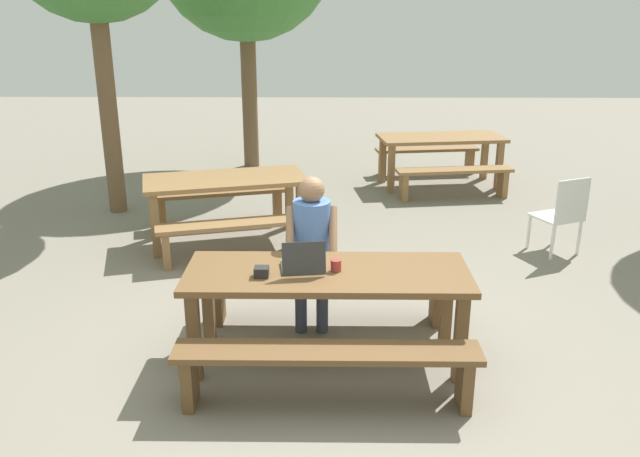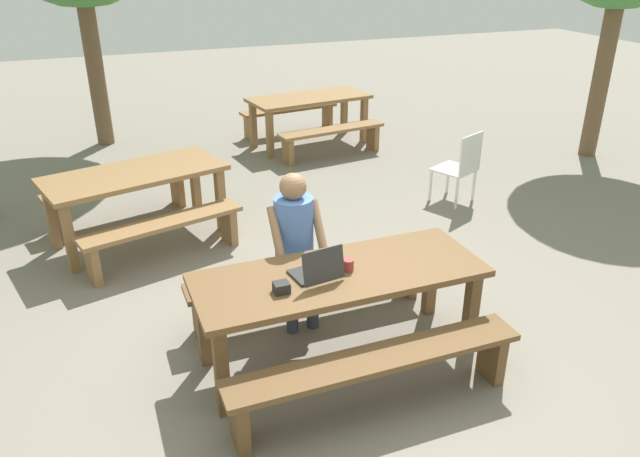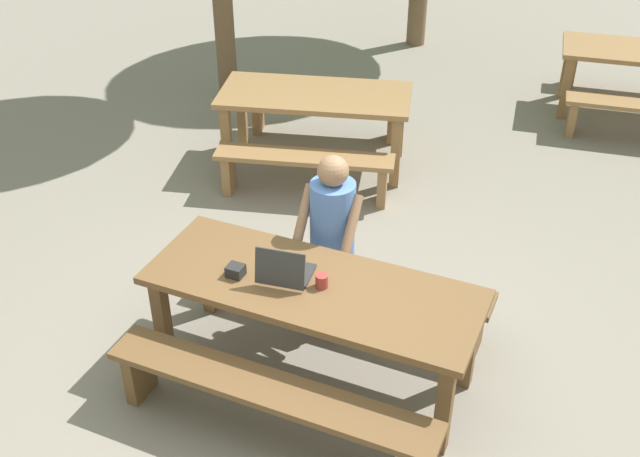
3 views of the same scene
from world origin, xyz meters
name	(u,v)px [view 2 (image 2 of 3)]	position (x,y,z in m)	size (l,w,h in m)	color
ground_plane	(338,356)	(0.00, 0.00, 0.00)	(30.00, 30.00, 0.00)	gray
picnic_table_front	(340,284)	(0.00, 0.00, 0.65)	(2.15, 0.80, 0.76)	brown
bench_near	(376,369)	(0.00, -0.64, 0.35)	(2.10, 0.30, 0.45)	brown
bench_far	(310,280)	(0.00, 0.64, 0.35)	(2.10, 0.30, 0.45)	brown
laptop	(318,270)	(-0.18, -0.02, 0.82)	(0.36, 0.34, 0.26)	#2D2D2D
small_pouch	(281,287)	(-0.48, -0.12, 0.79)	(0.11, 0.10, 0.07)	black
coffee_mug	(348,265)	(0.07, -0.01, 0.80)	(0.08, 0.08, 0.09)	#99332D
person_seated	(295,238)	(-0.13, 0.61, 0.77)	(0.43, 0.42, 1.32)	#333847
plastic_chair	(460,166)	(2.58, 2.33, 0.47)	(0.58, 0.58, 0.89)	white
picnic_table_mid	(309,104)	(1.70, 5.22, 0.65)	(1.94, 1.05, 0.76)	olive
bench_mid_south	(332,136)	(1.80, 4.52, 0.33)	(1.69, 0.52, 0.43)	olive
bench_mid_north	(289,114)	(1.61, 5.92, 0.33)	(1.69, 0.52, 0.43)	olive
picnic_table_rear	(135,182)	(-1.18, 2.70, 0.66)	(1.98, 1.28, 0.77)	olive
bench_rear_south	(164,232)	(-1.01, 2.08, 0.33)	(1.66, 0.72, 0.44)	olive
bench_rear_north	(118,192)	(-1.34, 3.33, 0.33)	(1.66, 0.72, 0.44)	olive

